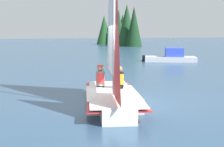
# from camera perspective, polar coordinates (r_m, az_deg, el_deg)

# --- Properties ---
(ground_plane) EXTENTS (260.00, 260.00, 0.00)m
(ground_plane) POSITION_cam_1_polar(r_m,az_deg,el_deg) (9.93, -0.00, -5.78)
(ground_plane) COLOR #2D4C6B
(sailboat_main) EXTENTS (4.83, 2.94, 5.91)m
(sailboat_main) POSITION_cam_1_polar(r_m,az_deg,el_deg) (9.83, -0.02, -1.12)
(sailboat_main) COLOR white
(sailboat_main) RESTS_ON ground_plane
(sailor_helm) EXTENTS (0.40, 0.38, 1.16)m
(sailor_helm) POSITION_cam_1_polar(r_m,az_deg,el_deg) (10.56, 1.35, -1.57)
(sailor_helm) COLOR black
(sailor_helm) RESTS_ON ground_plane
(sailor_crew) EXTENTS (0.40, 0.38, 1.16)m
(sailor_crew) POSITION_cam_1_polar(r_m,az_deg,el_deg) (10.85, -2.14, -1.27)
(sailor_crew) COLOR black
(sailor_crew) RESTS_ON ground_plane
(motorboat_distant) EXTENTS (3.64, 4.45, 1.09)m
(motorboat_distant) POSITION_cam_1_polar(r_m,az_deg,el_deg) (25.79, 10.81, 3.03)
(motorboat_distant) COLOR silver
(motorboat_distant) RESTS_ON ground_plane
(treeline_shore) EXTENTS (16.52, 5.66, 7.44)m
(treeline_shore) POSITION_cam_1_polar(r_m,az_deg,el_deg) (60.45, 1.41, 8.31)
(treeline_shore) COLOR #1E4C23
(treeline_shore) RESTS_ON ground_plane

